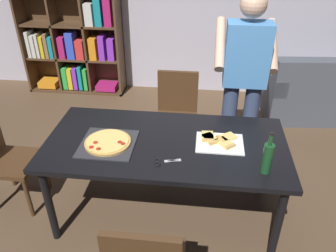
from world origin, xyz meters
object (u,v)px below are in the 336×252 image
chair_far_side (177,110)px  couch (332,93)px  person_serving_pizza (244,78)px  kitchen_scissors (163,162)px  wine_bottle (267,157)px  dining_table (166,149)px  chair_left_end (1,154)px  pepperoni_pizza_on_tray (108,143)px  bookshelf (74,28)px

chair_far_side → couch: size_ratio=0.51×
person_serving_pizza → kitchen_scissors: (-0.61, -0.99, -0.24)m
couch → wine_bottle: size_ratio=5.60×
wine_bottle → kitchen_scissors: size_ratio=1.59×
dining_table → chair_left_end: size_ratio=2.07×
couch → person_serving_pizza: bearing=-135.5°
chair_left_end → pepperoni_pizza_on_tray: size_ratio=2.18×
pepperoni_pizza_on_tray → kitchen_scissors: pepperoni_pizza_on_tray is taller
chair_left_end → couch: (3.32, 1.99, -0.21)m
wine_bottle → couch: bearing=62.3°
dining_table → person_serving_pizza: size_ratio=1.07×
dining_table → person_serving_pizza: bearing=49.4°
couch → pepperoni_pizza_on_tray: bearing=-138.5°
pepperoni_pizza_on_tray → kitchen_scissors: 0.48m
chair_far_side → pepperoni_pizza_on_tray: bearing=-112.8°
chair_left_end → kitchen_scissors: size_ratio=4.53×
dining_table → wine_bottle: 0.79m
couch → person_serving_pizza: size_ratio=1.01×
chair_far_side → chair_left_end: (-1.42, -0.95, 0.00)m
pepperoni_pizza_on_tray → bookshelf: bearing=114.8°
bookshelf → pepperoni_pizza_on_tray: bearing=-65.2°
dining_table → pepperoni_pizza_on_tray: bearing=-168.7°
person_serving_pizza → pepperoni_pizza_on_tray: bearing=-142.4°
couch → chair_left_end: bearing=-149.1°
kitchen_scissors → wine_bottle: bearing=-1.8°
chair_far_side → chair_left_end: same height
wine_bottle → kitchen_scissors: (-0.71, 0.02, -0.11)m
couch → person_serving_pizza: person_serving_pizza is taller
person_serving_pizza → chair_far_side: bearing=160.5°
chair_left_end → couch: chair_left_end is taller
chair_left_end → person_serving_pizza: bearing=19.6°
pepperoni_pizza_on_tray → wine_bottle: wine_bottle is taller
chair_far_side → couch: (1.91, 1.04, -0.21)m
person_serving_pizza → chair_left_end: bearing=-160.4°
pepperoni_pizza_on_tray → wine_bottle: (1.15, -0.20, 0.10)m
person_serving_pizza → pepperoni_pizza_on_tray: size_ratio=4.24×
chair_left_end → bookshelf: (-0.15, 2.38, 0.41)m
chair_far_side → chair_left_end: bearing=-146.3°
kitchen_scissors → dining_table: bearing=92.3°
person_serving_pizza → couch: bearing=44.5°
chair_left_end → person_serving_pizza: (2.04, 0.73, 0.49)m
couch → kitchen_scissors: (-1.90, -2.25, 0.45)m
pepperoni_pizza_on_tray → wine_bottle: size_ratio=1.30×
chair_far_side → chair_left_end: 1.70m
chair_left_end → kitchen_scissors: 1.47m
couch → bookshelf: bookshelf is taller
person_serving_pizza → wine_bottle: person_serving_pizza is taller
wine_bottle → pepperoni_pizza_on_tray: bearing=170.4°
person_serving_pizza → kitchen_scissors: bearing=-121.8°
couch → wine_bottle: bearing=-117.7°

